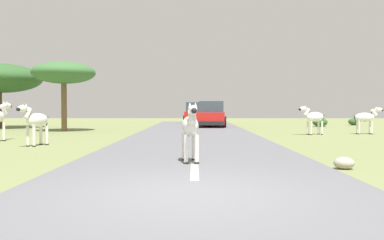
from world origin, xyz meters
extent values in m
plane|color=olive|center=(0.00, 0.00, 0.00)|extent=(90.00, 90.00, 0.00)
cube|color=slate|center=(0.12, 0.00, 0.03)|extent=(6.00, 64.00, 0.05)
cube|color=silver|center=(0.12, 2.00, 0.05)|extent=(0.16, 2.00, 0.01)
cube|color=silver|center=(0.12, 8.00, 0.05)|extent=(0.16, 2.00, 0.01)
cube|color=silver|center=(0.12, 14.00, 0.05)|extent=(0.16, 2.00, 0.01)
cube|color=silver|center=(0.12, 20.00, 0.05)|extent=(0.16, 2.00, 0.01)
cube|color=silver|center=(0.12, 26.00, 0.05)|extent=(0.16, 2.00, 0.01)
ellipsoid|color=silver|center=(0.01, 3.50, 0.93)|extent=(0.50, 1.03, 0.47)
cylinder|color=silver|center=(-0.08, 3.17, 0.39)|extent=(0.11, 0.11, 0.68)
cylinder|color=#28231E|center=(-0.08, 3.17, 0.07)|extent=(0.13, 0.13, 0.05)
cylinder|color=silver|center=(0.17, 3.20, 0.39)|extent=(0.11, 0.11, 0.68)
cylinder|color=#28231E|center=(0.17, 3.20, 0.07)|extent=(0.13, 0.13, 0.05)
cylinder|color=silver|center=(-0.15, 3.81, 0.39)|extent=(0.11, 0.11, 0.68)
cylinder|color=#28231E|center=(-0.15, 3.81, 0.07)|extent=(0.13, 0.13, 0.05)
cylinder|color=silver|center=(0.10, 3.84, 0.39)|extent=(0.11, 0.11, 0.68)
cylinder|color=#28231E|center=(0.10, 3.84, 0.07)|extent=(0.13, 0.13, 0.05)
cylinder|color=silver|center=(0.06, 3.03, 1.17)|extent=(0.22, 0.37, 0.40)
cube|color=black|center=(0.06, 3.03, 1.25)|extent=(0.07, 0.33, 0.27)
ellipsoid|color=silver|center=(0.09, 2.80, 1.31)|extent=(0.23, 0.45, 0.22)
ellipsoid|color=black|center=(0.11, 2.63, 1.30)|extent=(0.14, 0.16, 0.13)
cone|color=silver|center=(0.01, 2.90, 1.42)|extent=(0.09, 0.09, 0.13)
cone|color=silver|center=(0.14, 2.91, 1.42)|extent=(0.09, 0.09, 0.13)
cylinder|color=black|center=(-0.05, 4.00, 0.84)|extent=(0.05, 0.14, 0.40)
ellipsoid|color=silver|center=(-5.48, 8.11, 0.92)|extent=(0.72, 1.12, 0.49)
cylinder|color=silver|center=(-5.71, 7.83, 0.35)|extent=(0.13, 0.13, 0.71)
cylinder|color=#28231E|center=(-5.71, 7.83, 0.02)|extent=(0.15, 0.15, 0.05)
cylinder|color=silver|center=(-5.46, 7.75, 0.35)|extent=(0.13, 0.13, 0.71)
cylinder|color=#28231E|center=(-5.46, 7.75, 0.02)|extent=(0.15, 0.15, 0.05)
cylinder|color=silver|center=(-5.50, 8.48, 0.35)|extent=(0.13, 0.13, 0.71)
cylinder|color=#28231E|center=(-5.50, 8.48, 0.02)|extent=(0.15, 0.15, 0.05)
cylinder|color=silver|center=(-5.24, 8.39, 0.35)|extent=(0.13, 0.13, 0.71)
cylinder|color=#28231E|center=(-5.24, 8.39, 0.02)|extent=(0.15, 0.15, 0.05)
cylinder|color=silver|center=(-5.63, 7.64, 1.17)|extent=(0.30, 0.41, 0.42)
cube|color=black|center=(-5.63, 7.64, 1.25)|extent=(0.14, 0.34, 0.29)
ellipsoid|color=silver|center=(-5.71, 7.41, 1.32)|extent=(0.32, 0.49, 0.23)
ellipsoid|color=black|center=(-5.76, 7.23, 1.31)|extent=(0.18, 0.19, 0.14)
cone|color=silver|center=(-5.73, 7.53, 1.44)|extent=(0.11, 0.11, 0.13)
cone|color=silver|center=(-5.61, 7.49, 1.44)|extent=(0.11, 0.11, 0.13)
cylinder|color=black|center=(-5.31, 8.60, 0.82)|extent=(0.08, 0.15, 0.42)
ellipsoid|color=silver|center=(8.79, 14.48, 0.86)|extent=(0.99, 0.42, 0.46)
cylinder|color=silver|center=(9.11, 14.35, 0.33)|extent=(0.10, 0.10, 0.67)
cylinder|color=#28231E|center=(9.11, 14.35, 0.02)|extent=(0.12, 0.12, 0.04)
cylinder|color=silver|center=(9.11, 14.60, 0.33)|extent=(0.10, 0.10, 0.67)
cylinder|color=#28231E|center=(9.11, 14.60, 0.02)|extent=(0.12, 0.12, 0.04)
cylinder|color=silver|center=(8.47, 14.37, 0.33)|extent=(0.10, 0.10, 0.67)
cylinder|color=#28231E|center=(8.47, 14.37, 0.02)|extent=(0.12, 0.12, 0.04)
cylinder|color=silver|center=(8.47, 14.61, 0.33)|extent=(0.10, 0.10, 0.67)
cylinder|color=#28231E|center=(8.47, 14.61, 0.02)|extent=(0.12, 0.12, 0.04)
cylinder|color=silver|center=(9.26, 14.47, 1.10)|extent=(0.35, 0.19, 0.39)
cube|color=black|center=(9.26, 14.47, 1.18)|extent=(0.32, 0.04, 0.27)
ellipsoid|color=silver|center=(9.49, 14.46, 1.25)|extent=(0.43, 0.19, 0.21)
ellipsoid|color=black|center=(9.66, 14.46, 1.23)|extent=(0.15, 0.13, 0.13)
cone|color=silver|center=(9.38, 14.40, 1.36)|extent=(0.08, 0.08, 0.12)
cone|color=silver|center=(9.39, 14.53, 1.36)|extent=(0.08, 0.08, 0.12)
cylinder|color=black|center=(8.30, 14.49, 0.78)|extent=(0.14, 0.04, 0.40)
cylinder|color=silver|center=(-7.62, 10.12, 0.38)|extent=(0.13, 0.13, 0.77)
cylinder|color=#28231E|center=(-7.62, 10.12, 0.03)|extent=(0.15, 0.15, 0.05)
cylinder|color=silver|center=(-7.73, 10.32, 1.27)|extent=(0.27, 0.43, 0.45)
cube|color=black|center=(-7.73, 10.32, 1.36)|extent=(0.11, 0.37, 0.31)
ellipsoid|color=silver|center=(-7.69, 10.58, 1.44)|extent=(0.29, 0.52, 0.25)
ellipsoid|color=black|center=(-7.65, 10.77, 1.42)|extent=(0.17, 0.20, 0.15)
cone|color=silver|center=(-7.64, 10.44, 1.56)|extent=(0.11, 0.11, 0.14)
cone|color=silver|center=(-7.78, 10.47, 1.56)|extent=(0.11, 0.11, 0.14)
ellipsoid|color=silver|center=(6.13, 14.03, 0.90)|extent=(1.09, 0.76, 0.48)
cylinder|color=silver|center=(5.77, 14.02, 0.35)|extent=(0.13, 0.13, 0.69)
cylinder|color=#28231E|center=(5.77, 14.02, 0.02)|extent=(0.15, 0.15, 0.05)
cylinder|color=silver|center=(5.87, 13.78, 0.35)|extent=(0.13, 0.13, 0.69)
cylinder|color=#28231E|center=(5.87, 13.78, 0.02)|extent=(0.15, 0.15, 0.05)
cylinder|color=silver|center=(6.39, 14.27, 0.35)|extent=(0.13, 0.13, 0.69)
cylinder|color=#28231E|center=(6.39, 14.27, 0.02)|extent=(0.15, 0.15, 0.05)
cylinder|color=silver|center=(6.49, 14.03, 0.35)|extent=(0.13, 0.13, 0.69)
cylinder|color=#28231E|center=(6.49, 14.03, 0.02)|extent=(0.15, 0.15, 0.05)
cylinder|color=silver|center=(5.68, 13.85, 1.14)|extent=(0.41, 0.31, 0.41)
cube|color=black|center=(5.68, 13.85, 1.23)|extent=(0.32, 0.16, 0.28)
ellipsoid|color=silver|center=(5.46, 13.76, 1.29)|extent=(0.48, 0.34, 0.22)
ellipsoid|color=black|center=(5.29, 13.69, 1.28)|extent=(0.19, 0.18, 0.13)
cone|color=silver|center=(5.54, 13.86, 1.40)|extent=(0.11, 0.11, 0.13)
cone|color=silver|center=(5.59, 13.74, 1.40)|extent=(0.11, 0.11, 0.13)
cylinder|color=black|center=(6.60, 14.22, 0.80)|extent=(0.15, 0.09, 0.41)
cube|color=red|center=(0.28, 28.09, 0.63)|extent=(1.99, 4.28, 0.80)
cube|color=#334751|center=(0.27, 27.89, 1.41)|extent=(1.74, 2.27, 0.76)
cube|color=black|center=(0.37, 30.25, 0.36)|extent=(1.72, 0.24, 0.24)
cylinder|color=black|center=(1.24, 29.40, 0.39)|extent=(0.25, 0.69, 0.68)
cylinder|color=black|center=(-0.56, 29.48, 0.39)|extent=(0.25, 0.69, 0.68)
cylinder|color=black|center=(1.12, 26.70, 0.39)|extent=(0.25, 0.69, 0.68)
cylinder|color=black|center=(-0.68, 26.78, 0.39)|extent=(0.25, 0.69, 0.68)
cube|color=red|center=(1.29, 21.68, 0.63)|extent=(2.13, 4.33, 0.80)
cube|color=#334751|center=(1.30, 21.88, 1.41)|extent=(1.81, 2.32, 0.76)
cube|color=black|center=(1.12, 19.53, 0.36)|extent=(1.72, 0.29, 0.24)
cylinder|color=black|center=(0.28, 20.41, 0.39)|extent=(0.27, 0.70, 0.68)
cylinder|color=black|center=(2.08, 20.27, 0.39)|extent=(0.27, 0.70, 0.68)
cylinder|color=black|center=(0.50, 23.10, 0.39)|extent=(0.27, 0.70, 0.68)
cylinder|color=black|center=(2.29, 22.96, 0.39)|extent=(0.27, 0.70, 0.68)
cylinder|color=#4C3823|center=(-12.64, 20.21, 1.16)|extent=(0.30, 0.30, 2.32)
cylinder|color=brown|center=(-7.34, 16.87, 1.36)|extent=(0.31, 0.31, 2.72)
ellipsoid|color=#386633|center=(-7.34, 16.87, 3.34)|extent=(3.55, 3.55, 1.24)
ellipsoid|color=#2D5628|center=(12.39, 24.99, 0.27)|extent=(0.89, 0.80, 0.53)
ellipsoid|color=#2D5628|center=(9.05, 22.67, 0.31)|extent=(1.05, 0.94, 0.63)
ellipsoid|color=#A89E8C|center=(3.44, 2.72, 0.14)|extent=(0.46, 0.39, 0.27)
camera|label=1|loc=(0.12, -6.28, 1.37)|focal=38.04mm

